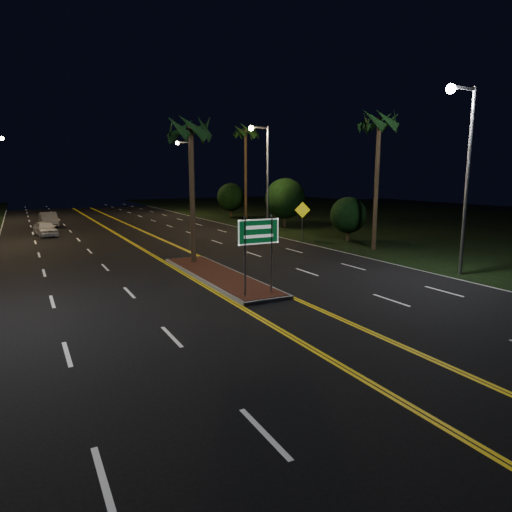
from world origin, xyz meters
TOP-DOWN VIEW (x-y plane):
  - ground at (0.00, 0.00)m, footprint 120.00×120.00m
  - grass_right at (30.00, 25.00)m, footprint 40.00×110.00m
  - median_island at (0.00, 7.00)m, footprint 2.25×10.25m
  - highway_sign at (0.00, 2.80)m, footprint 1.80×0.08m
  - streetlight_right_near at (10.61, 2.00)m, footprint 1.91×0.44m
  - streetlight_right_mid at (10.61, 22.00)m, footprint 1.91×0.44m
  - streetlight_right_far at (10.61, 42.00)m, footprint 1.91×0.44m
  - palm_median at (0.00, 10.50)m, footprint 2.40×2.40m
  - palm_right_near at (12.50, 10.00)m, footprint 2.40×2.40m
  - palm_right_far at (12.80, 30.00)m, footprint 2.40×2.40m
  - shrub_near at (13.50, 14.00)m, footprint 2.70×2.70m
  - shrub_mid at (14.00, 24.00)m, footprint 3.78×3.78m
  - shrub_far at (13.80, 36.00)m, footprint 3.24×3.24m
  - car_near at (-6.60, 27.52)m, footprint 2.44×4.49m
  - car_far at (-5.91, 35.04)m, footprint 2.23×4.84m
  - warning_sign at (10.80, 16.13)m, footprint 1.17×0.38m

SIDE VIEW (x-z plane):
  - ground at x=0.00m, z-range 0.00..0.00m
  - grass_right at x=30.00m, z-range 0.00..0.01m
  - median_island at x=0.00m, z-range 0.00..0.17m
  - car_near at x=-6.60m, z-range 0.00..1.42m
  - car_far at x=-5.91m, z-range 0.00..1.59m
  - warning_sign at x=10.80m, z-range 0.47..3.36m
  - shrub_near at x=13.50m, z-range 0.30..3.60m
  - shrub_far at x=13.80m, z-range 0.36..4.32m
  - highway_sign at x=0.00m, z-range 0.80..4.00m
  - shrub_mid at x=14.00m, z-range 0.42..5.04m
  - streetlight_right_near at x=10.61m, z-range 1.16..10.16m
  - streetlight_right_mid at x=10.61m, z-range 1.16..10.16m
  - streetlight_right_far at x=10.61m, z-range 1.16..10.16m
  - palm_median at x=0.00m, z-range 3.13..11.43m
  - palm_right_near at x=12.50m, z-range 3.56..12.86m
  - palm_right_far at x=12.80m, z-range 3.99..14.29m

